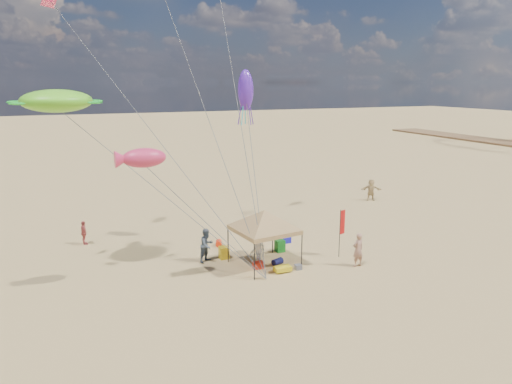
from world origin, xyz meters
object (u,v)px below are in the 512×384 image
at_px(person_near_c, 258,248).
at_px(person_far_c, 371,190).
at_px(cooler_blue, 286,240).
at_px(beach_cart, 283,269).
at_px(canopy_tent, 264,212).
at_px(feather_flag, 342,225).
at_px(person_far_a, 84,233).
at_px(person_near_b, 207,245).
at_px(chair_green, 280,246).
at_px(cooler_red, 258,265).
at_px(chair_yellow, 224,253).
at_px(person_near_a, 358,250).

relative_size(person_near_c, person_far_c, 0.94).
xyz_separation_m(cooler_blue, beach_cart, (-2.29, -4.16, 0.01)).
relative_size(canopy_tent, feather_flag, 2.09).
bearing_deg(person_far_a, cooler_blue, -122.22).
relative_size(beach_cart, person_near_b, 0.47).
bearing_deg(beach_cart, chair_green, 66.77).
distance_m(canopy_tent, cooler_red, 2.88).
height_order(cooler_blue, chair_yellow, chair_yellow).
relative_size(canopy_tent, cooler_blue, 10.80).
bearing_deg(beach_cart, chair_yellow, 125.10).
distance_m(chair_green, person_far_c, 15.06).
bearing_deg(feather_flag, chair_yellow, 160.09).
distance_m(cooler_blue, person_far_a, 12.48).
height_order(cooler_red, person_near_b, person_near_b).
relative_size(chair_yellow, person_near_c, 0.40).
xyz_separation_m(chair_yellow, beach_cart, (2.18, -3.10, -0.15)).
xyz_separation_m(beach_cart, person_far_a, (-9.29, 8.76, 0.55)).
bearing_deg(cooler_red, person_far_a, 136.91).
distance_m(cooler_red, person_near_c, 1.08).
distance_m(feather_flag, person_near_a, 1.89).
height_order(cooler_red, person_far_a, person_far_a).
xyz_separation_m(beach_cart, person_near_a, (4.12, -0.82, 0.74)).
distance_m(chair_yellow, person_near_a, 7.45).
bearing_deg(person_far_c, person_near_c, -120.65).
bearing_deg(feather_flag, person_near_c, 168.83).
xyz_separation_m(canopy_tent, cooler_blue, (2.80, 2.91, -2.82)).
xyz_separation_m(cooler_red, person_near_b, (-2.21, 2.07, 0.76)).
height_order(chair_green, person_near_a, person_near_a).
distance_m(person_near_b, person_far_c, 18.86).
bearing_deg(person_near_c, chair_green, -173.67).
height_order(cooler_red, person_far_c, person_far_c).
bearing_deg(cooler_blue, feather_flag, -61.36).
relative_size(cooler_blue, chair_green, 0.77).
distance_m(chair_green, person_near_c, 2.30).
relative_size(feather_flag, cooler_red, 5.17).
xyz_separation_m(person_near_b, person_far_a, (-6.10, 5.71, -0.20)).
bearing_deg(canopy_tent, chair_green, 43.32).
bearing_deg(chair_green, person_near_a, -52.41).
bearing_deg(person_near_c, person_far_c, -171.30).
xyz_separation_m(cooler_blue, chair_yellow, (-4.47, -1.06, 0.16)).
relative_size(cooler_red, person_near_a, 0.29).
xyz_separation_m(person_near_a, person_far_a, (-13.42, 9.58, -0.19)).
bearing_deg(person_far_c, canopy_tent, -118.93).
bearing_deg(person_far_c, cooler_blue, -122.30).
xyz_separation_m(feather_flag, chair_yellow, (-6.30, 2.28, -1.53)).
distance_m(feather_flag, cooler_red, 5.37).
xyz_separation_m(cooler_blue, person_near_b, (-5.48, -1.12, 0.76)).
bearing_deg(feather_flag, canopy_tent, 174.63).
bearing_deg(person_near_b, person_far_c, -5.81).
xyz_separation_m(cooler_red, chair_yellow, (-1.20, 2.12, 0.16)).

